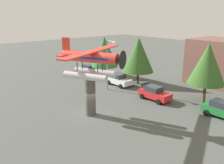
{
  "coord_description": "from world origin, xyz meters",
  "views": [
    {
      "loc": [
        20.27,
        -14.24,
        10.72
      ],
      "look_at": [
        0.0,
        3.0,
        3.12
      ],
      "focal_mm": 39.52,
      "sensor_mm": 36.0,
      "label": 1
    }
  ],
  "objects_px": {
    "tree_center_back": "(207,64)",
    "tree_east": "(138,55)",
    "floatplane_monument": "(91,62)",
    "car_mid_white": "(119,80)",
    "streetlight_primary": "(108,61)",
    "display_pedestal": "(90,96)",
    "tree_west": "(104,52)",
    "car_far_red": "(155,93)",
    "car_distant_green": "(223,109)",
    "car_near_blue": "(90,70)"
  },
  "relations": [
    {
      "from": "tree_center_back",
      "to": "tree_east",
      "type": "bearing_deg",
      "value": -179.5
    },
    {
      "from": "floatplane_monument",
      "to": "tree_east",
      "type": "xyz_separation_m",
      "value": [
        -5.22,
        12.5,
        -1.32
      ]
    },
    {
      "from": "car_mid_white",
      "to": "streetlight_primary",
      "type": "bearing_deg",
      "value": -73.77
    },
    {
      "from": "display_pedestal",
      "to": "tree_west",
      "type": "distance_m",
      "value": 17.51
    },
    {
      "from": "display_pedestal",
      "to": "tree_center_back",
      "type": "height_order",
      "value": "tree_center_back"
    },
    {
      "from": "tree_west",
      "to": "tree_center_back",
      "type": "height_order",
      "value": "tree_center_back"
    },
    {
      "from": "floatplane_monument",
      "to": "tree_east",
      "type": "height_order",
      "value": "floatplane_monument"
    },
    {
      "from": "car_far_red",
      "to": "tree_west",
      "type": "height_order",
      "value": "tree_west"
    },
    {
      "from": "car_distant_green",
      "to": "tree_west",
      "type": "height_order",
      "value": "tree_west"
    },
    {
      "from": "tree_west",
      "to": "tree_east",
      "type": "relative_size",
      "value": 0.94
    },
    {
      "from": "floatplane_monument",
      "to": "streetlight_primary",
      "type": "height_order",
      "value": "floatplane_monument"
    },
    {
      "from": "display_pedestal",
      "to": "car_distant_green",
      "type": "height_order",
      "value": "display_pedestal"
    },
    {
      "from": "tree_east",
      "to": "tree_center_back",
      "type": "relative_size",
      "value": 0.98
    },
    {
      "from": "floatplane_monument",
      "to": "car_mid_white",
      "type": "bearing_deg",
      "value": 99.2
    },
    {
      "from": "tree_center_back",
      "to": "streetlight_primary",
      "type": "bearing_deg",
      "value": -154.01
    },
    {
      "from": "floatplane_monument",
      "to": "car_far_red",
      "type": "relative_size",
      "value": 2.36
    },
    {
      "from": "tree_west",
      "to": "display_pedestal",
      "type": "bearing_deg",
      "value": -43.64
    },
    {
      "from": "car_mid_white",
      "to": "streetlight_primary",
      "type": "distance_m",
      "value": 4.27
    },
    {
      "from": "car_far_red",
      "to": "display_pedestal",
      "type": "bearing_deg",
      "value": -98.97
    },
    {
      "from": "car_near_blue",
      "to": "tree_west",
      "type": "height_order",
      "value": "tree_west"
    },
    {
      "from": "floatplane_monument",
      "to": "car_near_blue",
      "type": "height_order",
      "value": "floatplane_monument"
    },
    {
      "from": "tree_west",
      "to": "tree_east",
      "type": "xyz_separation_m",
      "value": [
        7.49,
        0.55,
        0.38
      ]
    },
    {
      "from": "car_distant_green",
      "to": "tree_center_back",
      "type": "relative_size",
      "value": 0.58
    },
    {
      "from": "car_distant_green",
      "to": "streetlight_primary",
      "type": "xyz_separation_m",
      "value": [
        -15.08,
        -3.08,
        3.25
      ]
    },
    {
      "from": "car_near_blue",
      "to": "tree_center_back",
      "type": "bearing_deg",
      "value": 6.99
    },
    {
      "from": "car_mid_white",
      "to": "tree_east",
      "type": "relative_size",
      "value": 0.59
    },
    {
      "from": "display_pedestal",
      "to": "floatplane_monument",
      "type": "distance_m",
      "value": 3.75
    },
    {
      "from": "streetlight_primary",
      "to": "tree_west",
      "type": "bearing_deg",
      "value": 144.83
    },
    {
      "from": "streetlight_primary",
      "to": "tree_center_back",
      "type": "distance_m",
      "value": 12.81
    },
    {
      "from": "car_mid_white",
      "to": "car_near_blue",
      "type": "bearing_deg",
      "value": 176.95
    },
    {
      "from": "car_far_red",
      "to": "car_distant_green",
      "type": "xyz_separation_m",
      "value": [
        8.13,
        1.3,
        0.0
      ]
    },
    {
      "from": "floatplane_monument",
      "to": "tree_center_back",
      "type": "relative_size",
      "value": 1.36
    },
    {
      "from": "car_far_red",
      "to": "car_distant_green",
      "type": "distance_m",
      "value": 8.23
    },
    {
      "from": "floatplane_monument",
      "to": "car_near_blue",
      "type": "distance_m",
      "value": 18.44
    },
    {
      "from": "display_pedestal",
      "to": "car_distant_green",
      "type": "xyz_separation_m",
      "value": [
        9.52,
        10.13,
        -1.2
      ]
    },
    {
      "from": "car_far_red",
      "to": "tree_center_back",
      "type": "height_order",
      "value": "tree_center_back"
    },
    {
      "from": "floatplane_monument",
      "to": "tree_west",
      "type": "bearing_deg",
      "value": 112.22
    },
    {
      "from": "car_distant_green",
      "to": "tree_west",
      "type": "relative_size",
      "value": 0.63
    },
    {
      "from": "car_near_blue",
      "to": "tree_center_back",
      "type": "relative_size",
      "value": 0.58
    },
    {
      "from": "streetlight_primary",
      "to": "car_near_blue",
      "type": "bearing_deg",
      "value": 160.88
    },
    {
      "from": "display_pedestal",
      "to": "car_far_red",
      "type": "xyz_separation_m",
      "value": [
        1.39,
        8.83,
        -1.2
      ]
    },
    {
      "from": "display_pedestal",
      "to": "car_mid_white",
      "type": "bearing_deg",
      "value": 123.09
    },
    {
      "from": "display_pedestal",
      "to": "tree_center_back",
      "type": "xyz_separation_m",
      "value": [
        5.94,
        12.66,
        2.77
      ]
    },
    {
      "from": "car_far_red",
      "to": "tree_center_back",
      "type": "xyz_separation_m",
      "value": [
        4.55,
        3.83,
        3.96
      ]
    },
    {
      "from": "tree_east",
      "to": "tree_center_back",
      "type": "xyz_separation_m",
      "value": [
        11.04,
        0.1,
        0.34
      ]
    },
    {
      "from": "display_pedestal",
      "to": "tree_east",
      "type": "relative_size",
      "value": 0.58
    },
    {
      "from": "car_near_blue",
      "to": "display_pedestal",
      "type": "bearing_deg",
      "value": -35.0
    },
    {
      "from": "display_pedestal",
      "to": "streetlight_primary",
      "type": "xyz_separation_m",
      "value": [
        -5.56,
        7.05,
        2.06
      ]
    },
    {
      "from": "floatplane_monument",
      "to": "car_far_red",
      "type": "distance_m",
      "value": 10.15
    },
    {
      "from": "car_far_red",
      "to": "car_distant_green",
      "type": "bearing_deg",
      "value": 9.1
    }
  ]
}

